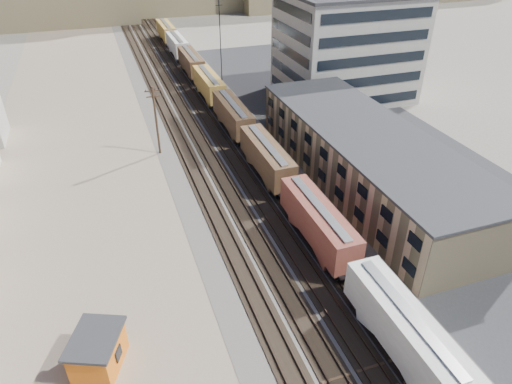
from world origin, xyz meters
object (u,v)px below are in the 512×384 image
object	(u,v)px
utility_pole_north	(156,119)
parked_car_silver	(504,216)
freight_train	(220,98)
parked_car_blue	(302,90)
maintenance_shed	(98,352)

from	to	relation	value
utility_pole_north	parked_car_silver	bearing A→B (deg)	-41.32
freight_train	utility_pole_north	xyz separation A→B (m)	(-12.30, -11.53, 2.50)
parked_car_blue	freight_train	bearing A→B (deg)	137.24
utility_pole_north	maintenance_shed	distance (m)	36.54
utility_pole_north	parked_car_silver	distance (m)	45.56
maintenance_shed	parked_car_blue	size ratio (longest dim) A/B	0.91
parked_car_silver	parked_car_blue	world-z (taller)	parked_car_blue
utility_pole_north	freight_train	bearing A→B (deg)	43.16
freight_train	utility_pole_north	world-z (taller)	utility_pole_north
freight_train	maintenance_shed	xyz separation A→B (m)	(-22.45, -46.45, -1.10)
utility_pole_north	parked_car_silver	world-z (taller)	utility_pole_north
maintenance_shed	parked_car_blue	xyz separation A→B (m)	(39.75, 50.78, -0.85)
freight_train	utility_pole_north	size ratio (longest dim) A/B	11.97
utility_pole_north	maintenance_shed	bearing A→B (deg)	-106.21
utility_pole_north	maintenance_shed	xyz separation A→B (m)	(-10.15, -34.92, -3.60)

